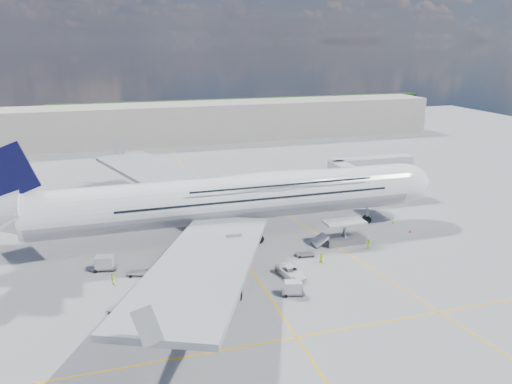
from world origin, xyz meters
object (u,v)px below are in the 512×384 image
object	(u,v)px
crew_loader	(369,244)
dolly_nose_far	(293,288)
crew_wing	(112,279)
crew_tug	(246,273)
baggage_tug	(212,302)
jet_bridge	(363,169)
service_van	(291,272)
cargo_loader	(343,235)
cone_wing_left_inner	(169,205)
airliner	(231,198)
dolly_row_b	(139,273)
catering_truck_inner	(165,192)
catering_truck_outer	(149,182)
dolly_row_a	(119,309)
crew_nose	(393,221)
cone_nose	(410,231)
dolly_back	(104,263)
dolly_row_c	(222,266)
cone_wing_left_outer	(152,195)
cone_wing_right_outer	(161,329)
dolly_nose_near	(305,254)
cone_wing_right_inner	(203,278)
crew_van	(321,258)

from	to	relation	value
crew_loader	dolly_nose_far	bearing A→B (deg)	-118.19
crew_wing	crew_tug	xyz separation A→B (m)	(17.43, -3.61, 0.09)
baggage_tug	jet_bridge	bearing A→B (deg)	42.09
service_van	crew_wing	world-z (taller)	crew_wing
cargo_loader	cone_wing_left_inner	xyz separation A→B (m)	(-24.38, 26.63, -1.01)
airliner	cone_wing_left_inner	world-z (taller)	airliner
dolly_row_b	baggage_tug	distance (m)	14.17
baggage_tug	catering_truck_inner	distance (m)	43.84
jet_bridge	catering_truck_outer	size ratio (longest dim) A/B	2.86
dolly_row_a	crew_nose	world-z (taller)	crew_nose
crew_nose	crew_loader	distance (m)	12.46
crew_tug	cone_nose	bearing A→B (deg)	30.29
dolly_back	cone_nose	xyz separation A→B (m)	(49.54, 0.09, -0.85)
dolly_row_a	catering_truck_outer	distance (m)	51.66
dolly_row_c	dolly_nose_far	size ratio (longest dim) A/B	0.94
baggage_tug	cone_wing_left_outer	size ratio (longest dim) A/B	5.18
cone_nose	cone_wing_right_outer	distance (m)	47.34
airliner	crew_nose	size ratio (longest dim) A/B	48.16
catering_truck_inner	crew_wing	size ratio (longest dim) A/B	5.02
airliner	dolly_row_a	size ratio (longest dim) A/B	26.74
service_van	crew_wing	xyz separation A→B (m)	(-23.51, 4.82, 0.04)
dolly_nose_near	cone_nose	world-z (taller)	cone_nose
catering_truck_inner	cone_wing_left_inner	xyz separation A→B (m)	(0.16, -3.01, -1.78)
crew_tug	cone_wing_right_outer	size ratio (longest dim) A/B	2.71
crew_wing	cone_wing_right_inner	distance (m)	11.93
baggage_tug	cone_wing_right_outer	distance (m)	7.25
jet_bridge	catering_truck_outer	distance (m)	45.50
baggage_tug	cone_wing_left_outer	bearing A→B (deg)	94.24
crew_loader	cone_nose	bearing A→B (deg)	53.93
jet_bridge	crew_van	distance (m)	31.42
crew_tug	cone_wing_left_outer	world-z (taller)	crew_tug
cone_wing_left_inner	cone_wing_right_outer	xyz separation A→B (m)	(-6.48, -43.96, 0.06)
jet_bridge	crew_van	bearing A→B (deg)	-128.88
airliner	service_van	distance (m)	17.73
dolly_row_c	catering_truck_outer	world-z (taller)	catering_truck_outer
dolly_nose_near	cone_wing_left_outer	size ratio (longest dim) A/B	4.63
dolly_back	cone_wing_left_outer	world-z (taller)	dolly_back
airliner	cone_wing_right_inner	bearing A→B (deg)	-119.09
airliner	service_van	xyz separation A→B (m)	(4.35, -16.05, -6.15)
airliner	cone_wing_right_outer	world-z (taller)	airliner
baggage_tug	crew_nose	world-z (taller)	baggage_tug
cargo_loader	dolly_row_a	size ratio (longest dim) A/B	2.88
service_van	crew_van	world-z (taller)	crew_van
cargo_loader	cone_wing_right_inner	distance (m)	24.83
cone_wing_left_inner	cone_wing_left_outer	world-z (taller)	cone_wing_left_outer
crew_loader	crew_tug	distance (m)	21.24
dolly_back	cone_wing_left_outer	xyz separation A→B (m)	(9.81, 33.42, -0.83)
jet_bridge	crew_wing	bearing A→B (deg)	-155.53
cargo_loader	cone_wing_left_inner	distance (m)	36.12
dolly_row_a	baggage_tug	size ratio (longest dim) A/B	0.94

